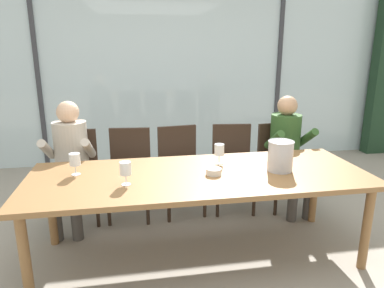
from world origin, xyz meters
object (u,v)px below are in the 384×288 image
Objects in this scene: dining_table at (200,181)px; ice_bucket_primary at (280,155)px; chair_right_of_center at (232,160)px; chair_center at (180,162)px; chair_near_curtain at (76,168)px; chair_near_window_right at (279,158)px; tasting_bowl at (214,171)px; person_olive_shirt at (288,145)px; wine_glass_center_pour at (125,169)px; person_beige_jumper at (70,156)px; wine_glass_by_left_taster at (219,151)px; wine_glass_near_bucket at (75,160)px; chair_left_of_center at (130,165)px.

dining_table is 0.69m from ice_bucket_primary.
chair_center is at bearing -174.46° from chair_right_of_center.
chair_near_curtain is at bearing 139.67° from dining_table.
ice_bucket_primary is at bearing -122.59° from chair_near_window_right.
chair_near_curtain is 7.33× the size of tasting_bowl.
wine_glass_center_pour is (-1.69, -0.91, 0.15)m from person_olive_shirt.
chair_center is 1.00× the size of chair_right_of_center.
person_beige_jumper reaches higher than wine_glass_by_left_taster.
person_olive_shirt is (0.04, -0.12, 0.17)m from chair_near_window_right.
chair_right_of_center is at bearing 43.26° from wine_glass_center_pour.
wine_glass_by_left_taster is (-0.86, -0.68, 0.32)m from chair_near_window_right.
person_beige_jumper is 7.00× the size of wine_glass_near_bucket.
person_beige_jumper is at bearing 174.74° from chair_near_window_right.
dining_table is at bearing 160.32° from tasting_bowl.
person_olive_shirt is 7.00× the size of wine_glass_near_bucket.
tasting_bowl is at bearing -144.55° from chair_near_window_right.
dining_table is 1.35m from person_olive_shirt.
dining_table is 2.21× the size of person_beige_jumper.
ice_bucket_primary is 0.56m from tasting_bowl.
chair_near_curtain is 0.74× the size of person_olive_shirt.
ice_bucket_primary is at bearing -61.40° from chair_center.
wine_glass_by_left_taster reaches higher than chair_near_window_right.
wine_glass_by_left_taster is at bearing 150.05° from ice_bucket_primary.
chair_center is at bearing -2.81° from chair_near_curtain.
ice_bucket_primary is (-0.42, -0.93, 0.33)m from chair_near_window_right.
dining_table is 15.45× the size of wine_glass_center_pour.
chair_near_window_right is at bearing 20.18° from wine_glass_near_bucket.
chair_center is 5.17× the size of wine_glass_center_pour.
ice_bucket_primary is at bearing -31.96° from chair_left_of_center.
person_olive_shirt is at bearing -81.88° from chair_near_window_right.
chair_left_of_center is at bearing 174.72° from chair_center.
chair_right_of_center is 0.53m from chair_near_window_right.
wine_glass_near_bucket is (-0.97, 0.15, 0.18)m from dining_table.
chair_left_of_center is at bearing 137.76° from wine_glass_by_left_taster.
dining_table is 2.99× the size of chair_right_of_center.
person_beige_jumper is 7.00× the size of wine_glass_by_left_taster.
chair_right_of_center is 5.17× the size of wine_glass_center_pour.
person_olive_shirt reaches higher than wine_glass_by_left_taster.
chair_center is (1.06, 0.01, 0.00)m from chair_near_curtain.
person_beige_jumper reaches higher than chair_near_curtain.
dining_table is 2.99× the size of chair_near_window_right.
wine_glass_by_left_taster reaches higher than chair_left_of_center.
wine_glass_by_left_taster is at bearing 67.20° from tasting_bowl.
wine_glass_by_left_taster reaches higher than dining_table.
chair_near_curtain is 3.61× the size of ice_bucket_primary.
chair_center is 1.17m from person_olive_shirt.
chair_center is at bearing 169.65° from chair_near_window_right.
person_beige_jumper is (-1.11, 0.77, 0.03)m from dining_table.
chair_near_curtain reaches higher than dining_table.
chair_near_window_right is (0.53, -0.02, 0.00)m from chair_right_of_center.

